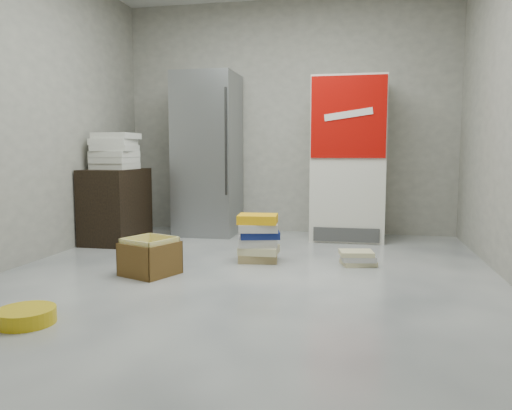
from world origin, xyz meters
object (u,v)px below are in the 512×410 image
object	(u,v)px
steel_fridge	(208,155)
coke_cooler	(348,159)
wood_shelf	(116,206)
cardboard_box	(150,259)
phonebook_stack_main	(258,238)

from	to	relation	value
steel_fridge	coke_cooler	distance (m)	1.65
wood_shelf	cardboard_box	xyz separation A→B (m)	(0.96, -1.30, -0.28)
wood_shelf	phonebook_stack_main	world-z (taller)	wood_shelf
phonebook_stack_main	cardboard_box	world-z (taller)	phonebook_stack_main
coke_cooler	steel_fridge	bearing A→B (deg)	179.82
wood_shelf	phonebook_stack_main	bearing A→B (deg)	-20.62
steel_fridge	wood_shelf	bearing A→B (deg)	-138.69
cardboard_box	wood_shelf	bearing A→B (deg)	148.95
coke_cooler	wood_shelf	xyz separation A→B (m)	(-2.48, -0.72, -0.50)
steel_fridge	coke_cooler	size ratio (longest dim) A/B	1.06
phonebook_stack_main	cardboard_box	bearing A→B (deg)	-147.76
steel_fridge	phonebook_stack_main	distance (m)	1.80
coke_cooler	cardboard_box	xyz separation A→B (m)	(-1.52, -2.02, -0.78)
steel_fridge	cardboard_box	bearing A→B (deg)	-86.31
wood_shelf	steel_fridge	bearing A→B (deg)	41.31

